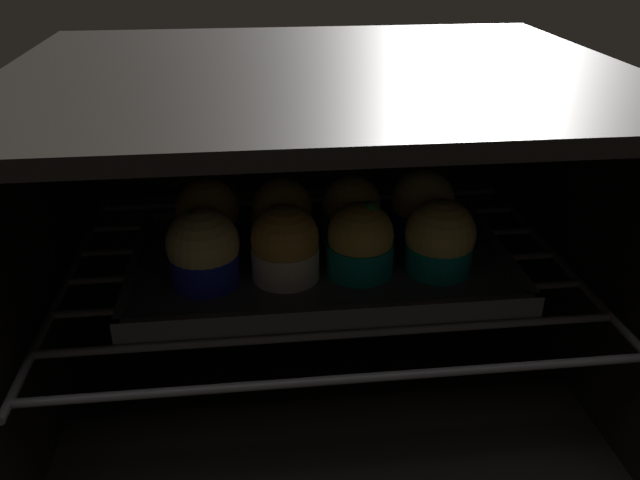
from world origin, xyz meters
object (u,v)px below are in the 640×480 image
object	(u,v)px
muffin_row0_col0	(203,250)
muffin_row0_col3	(440,239)
muffin_row0_col2	(360,242)
baking_tray	(320,261)
muffin_row1_col2	(351,212)
muffin_row1_col0	(208,217)
muffin_row1_col1	(282,216)
muffin_row1_col3	(422,208)
muffin_row0_col1	(285,246)

from	to	relation	value
muffin_row0_col0	muffin_row0_col3	bearing A→B (deg)	-0.13
muffin_row0_col0	muffin_row0_col2	distance (cm)	15.72
muffin_row0_col0	baking_tray	bearing A→B (deg)	18.31
muffin_row0_col0	muffin_row1_col2	xyz separation A→B (cm)	(15.97, 7.95, -0.30)
baking_tray	muffin_row1_col0	distance (cm)	13.07
muffin_row0_col2	muffin_row1_col1	xyz separation A→B (cm)	(-7.52, 7.36, -0.03)
muffin_row1_col0	muffin_row0_col3	bearing A→B (deg)	-18.12
muffin_row0_col3	muffin_row1_col1	world-z (taller)	muffin_row0_col3
muffin_row1_col3	muffin_row0_col1	bearing A→B (deg)	-155.05
baking_tray	muffin_row1_col1	size ratio (longest dim) A/B	5.21
muffin_row0_col2	muffin_row0_col3	bearing A→B (deg)	-2.80
muffin_row0_col0	muffin_row1_col0	bearing A→B (deg)	88.81
muffin_row1_col1	muffin_row1_col3	bearing A→B (deg)	-0.13
muffin_row1_col1	muffin_row0_col1	bearing A→B (deg)	-90.99
muffin_row0_col3	muffin_row1_col0	size ratio (longest dim) A/B	0.98
muffin_row1_col2	baking_tray	bearing A→B (deg)	-134.95
muffin_row0_col1	muffin_row1_col3	xyz separation A→B (cm)	(15.96, 7.42, 0.06)
muffin_row1_col2	muffin_row1_col3	xyz separation A→B (cm)	(8.06, -0.29, 0.28)
baking_tray	muffin_row0_col3	world-z (taller)	muffin_row0_col3
muffin_row0_col3	muffin_row1_col1	distance (cm)	17.46
muffin_row1_col1	muffin_row1_col2	distance (cm)	7.78
baking_tray	muffin_row0_col1	xyz separation A→B (cm)	(-3.93, -3.73, 4.04)
muffin_row1_col0	muffin_row1_col3	size ratio (longest dim) A/B	1.00
baking_tray	muffin_row0_col0	size ratio (longest dim) A/B	5.01
muffin_row0_col2	muffin_row0_col3	distance (cm)	8.14
muffin_row0_col3	muffin_row0_col1	bearing A→B (deg)	178.94
muffin_row1_col0	muffin_row1_col1	distance (cm)	8.04
baking_tray	muffin_row0_col2	size ratio (longest dim) A/B	4.99
muffin_row0_col1	muffin_row0_col3	xyz separation A→B (cm)	(15.78, -0.29, -0.03)
muffin_row0_col0	muffin_row0_col3	xyz separation A→B (cm)	(23.85, -0.06, -0.11)
muffin_row0_col0	muffin_row1_col1	bearing A→B (deg)	43.20
muffin_row0_col1	muffin_row1_col3	bearing A→B (deg)	24.95
muffin_row0_col0	muffin_row1_col2	size ratio (longest dim) A/B	1.06
baking_tray	muffin_row1_col1	distance (cm)	6.61
baking_tray	muffin_row0_col2	bearing A→B (deg)	-44.30
muffin_row0_col2	muffin_row0_col3	size ratio (longest dim) A/B	1.02
muffin_row1_col0	muffin_row1_col2	size ratio (longest dim) A/B	1.06
baking_tray	muffin_row0_col0	bearing A→B (deg)	-161.69
muffin_row0_col1	baking_tray	bearing A→B (deg)	43.53
muffin_row0_col2	muffin_row1_col0	size ratio (longest dim) A/B	1.00
muffin_row1_col3	muffin_row0_col2	bearing A→B (deg)	-138.64
muffin_row1_col0	muffin_row0_col1	bearing A→B (deg)	-43.33
muffin_row0_col2	muffin_row1_col2	distance (cm)	7.61
muffin_row1_col2	muffin_row1_col0	bearing A→B (deg)	-179.08
muffin_row0_col1	muffin_row1_col1	bearing A→B (deg)	89.01
muffin_row0_col0	muffin_row1_col1	distance (cm)	11.25
muffin_row0_col2	muffin_row1_col0	distance (cm)	17.21
muffin_row0_col1	muffin_row0_col2	distance (cm)	7.65
muffin_row1_col0	muffin_row1_col2	xyz separation A→B (cm)	(15.81, 0.25, -0.28)
muffin_row0_col1	muffin_row1_col3	distance (cm)	17.60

